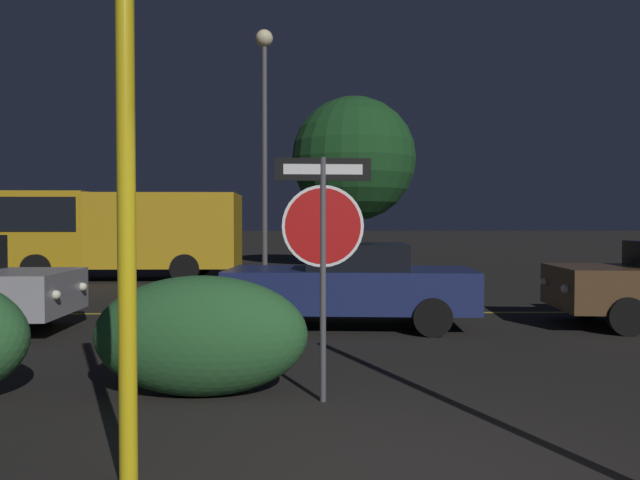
{
  "coord_description": "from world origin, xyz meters",
  "views": [
    {
      "loc": [
        -0.66,
        -4.01,
        1.75
      ],
      "look_at": [
        -0.46,
        5.23,
        1.49
      ],
      "focal_mm": 35.0,
      "sensor_mm": 36.0,
      "label": 1
    }
  ],
  "objects_px": {
    "stop_sign": "(323,228)",
    "tree_0": "(354,159)",
    "street_lamp": "(264,109)",
    "yellow_pole_left": "(127,243)",
    "delivery_truck": "(114,229)",
    "hedge_bush_1": "(201,336)",
    "passing_car_2": "(351,284)"
  },
  "relations": [
    {
      "from": "stop_sign",
      "to": "tree_0",
      "type": "xyz_separation_m",
      "value": [
        1.63,
        17.74,
        2.47
      ]
    },
    {
      "from": "street_lamp",
      "to": "tree_0",
      "type": "xyz_separation_m",
      "value": [
        3.06,
        4.94,
        -0.99
      ]
    },
    {
      "from": "yellow_pole_left",
      "to": "street_lamp",
      "type": "distance_m",
      "value": 15.12
    },
    {
      "from": "delivery_truck",
      "to": "street_lamp",
      "type": "relative_size",
      "value": 0.94
    },
    {
      "from": "hedge_bush_1",
      "to": "delivery_truck",
      "type": "distance_m",
      "value": 13.79
    },
    {
      "from": "stop_sign",
      "to": "hedge_bush_1",
      "type": "bearing_deg",
      "value": 166.14
    },
    {
      "from": "hedge_bush_1",
      "to": "delivery_truck",
      "type": "bearing_deg",
      "value": 110.62
    },
    {
      "from": "delivery_truck",
      "to": "yellow_pole_left",
      "type": "bearing_deg",
      "value": -162.6
    },
    {
      "from": "passing_car_2",
      "to": "street_lamp",
      "type": "xyz_separation_m",
      "value": [
        -2.02,
        8.45,
        4.44
      ]
    },
    {
      "from": "hedge_bush_1",
      "to": "street_lamp",
      "type": "bearing_deg",
      "value": 90.94
    },
    {
      "from": "hedge_bush_1",
      "to": "tree_0",
      "type": "xyz_separation_m",
      "value": [
        2.86,
        17.5,
        3.56
      ]
    },
    {
      "from": "delivery_truck",
      "to": "stop_sign",
      "type": "bearing_deg",
      "value": -155.22
    },
    {
      "from": "stop_sign",
      "to": "delivery_truck",
      "type": "height_order",
      "value": "delivery_truck"
    },
    {
      "from": "yellow_pole_left",
      "to": "delivery_truck",
      "type": "bearing_deg",
      "value": 107.45
    },
    {
      "from": "passing_car_2",
      "to": "delivery_truck",
      "type": "distance_m",
      "value": 11.04
    },
    {
      "from": "yellow_pole_left",
      "to": "hedge_bush_1",
      "type": "relative_size",
      "value": 1.5
    },
    {
      "from": "hedge_bush_1",
      "to": "passing_car_2",
      "type": "relative_size",
      "value": 0.51
    },
    {
      "from": "passing_car_2",
      "to": "street_lamp",
      "type": "relative_size",
      "value": 0.57
    },
    {
      "from": "yellow_pole_left",
      "to": "passing_car_2",
      "type": "bearing_deg",
      "value": 72.78
    },
    {
      "from": "passing_car_2",
      "to": "delivery_truck",
      "type": "height_order",
      "value": "delivery_truck"
    },
    {
      "from": "street_lamp",
      "to": "tree_0",
      "type": "bearing_deg",
      "value": 58.19
    },
    {
      "from": "hedge_bush_1",
      "to": "street_lamp",
      "type": "xyz_separation_m",
      "value": [
        -0.21,
        12.56,
        4.55
      ]
    },
    {
      "from": "yellow_pole_left",
      "to": "stop_sign",
      "type": "bearing_deg",
      "value": 54.55
    },
    {
      "from": "hedge_bush_1",
      "to": "passing_car_2",
      "type": "bearing_deg",
      "value": 66.24
    },
    {
      "from": "passing_car_2",
      "to": "street_lamp",
      "type": "bearing_deg",
      "value": 17.48
    },
    {
      "from": "hedge_bush_1",
      "to": "delivery_truck",
      "type": "height_order",
      "value": "delivery_truck"
    },
    {
      "from": "passing_car_2",
      "to": "street_lamp",
      "type": "height_order",
      "value": "street_lamp"
    },
    {
      "from": "yellow_pole_left",
      "to": "passing_car_2",
      "type": "distance_m",
      "value": 6.6
    },
    {
      "from": "delivery_truck",
      "to": "tree_0",
      "type": "height_order",
      "value": "tree_0"
    },
    {
      "from": "delivery_truck",
      "to": "tree_0",
      "type": "relative_size",
      "value": 1.09
    },
    {
      "from": "stop_sign",
      "to": "passing_car_2",
      "type": "bearing_deg",
      "value": 79.61
    },
    {
      "from": "delivery_truck",
      "to": "tree_0",
      "type": "xyz_separation_m",
      "value": [
        7.7,
        4.62,
        2.61
      ]
    }
  ]
}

